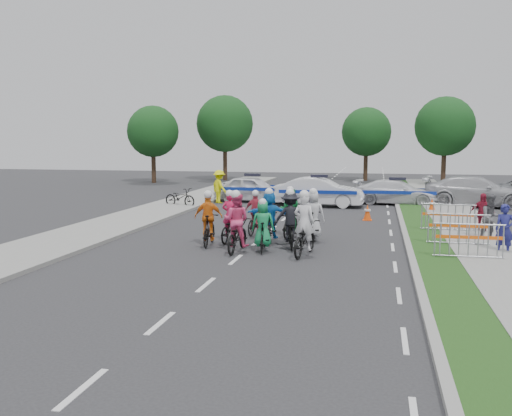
% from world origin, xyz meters
% --- Properties ---
extents(ground, '(90.00, 90.00, 0.00)m').
position_xyz_m(ground, '(0.00, 0.00, 0.00)').
color(ground, '#28282B').
rests_on(ground, ground).
extents(curb_right, '(0.20, 60.00, 0.12)m').
position_xyz_m(curb_right, '(5.10, 5.00, 0.06)').
color(curb_right, gray).
rests_on(curb_right, ground).
extents(grass_strip, '(1.20, 60.00, 0.11)m').
position_xyz_m(grass_strip, '(5.80, 5.00, 0.06)').
color(grass_strip, '#1F4215').
rests_on(grass_strip, ground).
extents(sidewalk_right, '(2.40, 60.00, 0.13)m').
position_xyz_m(sidewalk_right, '(7.60, 5.00, 0.07)').
color(sidewalk_right, gray).
rests_on(sidewalk_right, ground).
extents(sidewalk_left, '(3.00, 60.00, 0.13)m').
position_xyz_m(sidewalk_left, '(-6.50, 5.00, 0.07)').
color(sidewalk_left, gray).
rests_on(sidewalk_left, ground).
extents(rider_0, '(1.01, 2.08, 2.03)m').
position_xyz_m(rider_0, '(1.90, 1.07, 0.67)').
color(rider_0, black).
rests_on(rider_0, ground).
extents(rider_1, '(0.77, 1.67, 1.71)m').
position_xyz_m(rider_1, '(0.54, 1.42, 0.67)').
color(rider_1, black).
rests_on(rider_1, ground).
extents(rider_2, '(0.85, 1.96, 1.98)m').
position_xyz_m(rider_2, '(-0.27, 1.21, 0.73)').
color(rider_2, black).
rests_on(rider_2, ground).
extents(rider_3, '(0.98, 1.83, 1.88)m').
position_xyz_m(rider_3, '(-1.42, 2.00, 0.72)').
color(rider_3, black).
rests_on(rider_3, ground).
extents(rider_4, '(1.18, 2.01, 1.95)m').
position_xyz_m(rider_4, '(1.27, 2.36, 0.75)').
color(rider_4, black).
rests_on(rider_4, ground).
extents(rider_5, '(1.58, 1.88, 1.91)m').
position_xyz_m(rider_5, '(0.46, 2.92, 0.80)').
color(rider_5, black).
rests_on(rider_5, ground).
extents(rider_6, '(0.79, 1.84, 1.82)m').
position_xyz_m(rider_6, '(-0.92, 2.90, 0.60)').
color(rider_6, black).
rests_on(rider_6, ground).
extents(rider_7, '(0.80, 1.80, 1.88)m').
position_xyz_m(rider_7, '(1.89, 3.53, 0.73)').
color(rider_7, black).
rests_on(rider_7, ground).
extents(rider_8, '(0.84, 1.88, 1.86)m').
position_xyz_m(rider_8, '(0.95, 4.46, 0.69)').
color(rider_8, black).
rests_on(rider_8, ground).
extents(rider_9, '(0.89, 1.65, 1.68)m').
position_xyz_m(rider_9, '(-0.37, 4.56, 0.65)').
color(rider_9, black).
rests_on(rider_9, ground).
extents(police_car_0, '(4.50, 2.21, 1.48)m').
position_xyz_m(police_car_0, '(-2.93, 15.57, 0.74)').
color(police_car_0, white).
rests_on(police_car_0, ground).
extents(police_car_1, '(4.75, 1.82, 1.55)m').
position_xyz_m(police_car_1, '(1.03, 14.12, 0.77)').
color(police_car_1, white).
rests_on(police_car_1, ground).
extents(police_car_2, '(4.86, 2.57, 1.34)m').
position_xyz_m(police_car_2, '(5.11, 15.96, 0.67)').
color(police_car_2, white).
rests_on(police_car_2, ground).
extents(civilian_sedan, '(5.81, 3.16, 1.60)m').
position_xyz_m(civilian_sedan, '(9.22, 15.83, 0.80)').
color(civilian_sedan, '#B6B7BC').
rests_on(civilian_sedan, ground).
extents(spectator_0, '(0.61, 0.43, 1.57)m').
position_xyz_m(spectator_0, '(7.93, 2.49, 0.79)').
color(spectator_0, navy).
rests_on(spectator_0, ground).
extents(spectator_1, '(0.97, 0.85, 1.67)m').
position_xyz_m(spectator_1, '(7.96, 4.82, 0.84)').
color(spectator_1, '#535358').
rests_on(spectator_1, ground).
extents(spectator_2, '(0.99, 0.69, 1.55)m').
position_xyz_m(spectator_2, '(7.93, 6.42, 0.78)').
color(spectator_2, maroon).
rests_on(spectator_2, ground).
extents(marshal_hiviz, '(1.34, 1.32, 1.85)m').
position_xyz_m(marshal_hiviz, '(-4.62, 14.58, 0.93)').
color(marshal_hiviz, '#EFF00C').
rests_on(marshal_hiviz, ground).
extents(barrier_0, '(2.01, 0.54, 1.12)m').
position_xyz_m(barrier_0, '(6.70, 1.22, 0.56)').
color(barrier_0, '#A5A8AD').
rests_on(barrier_0, ground).
extents(barrier_1, '(2.02, 0.57, 1.12)m').
position_xyz_m(barrier_1, '(6.70, 3.46, 0.56)').
color(barrier_1, '#A5A8AD').
rests_on(barrier_1, ground).
extents(barrier_2, '(2.04, 0.68, 1.12)m').
position_xyz_m(barrier_2, '(6.70, 6.39, 0.56)').
color(barrier_2, '#A5A8AD').
rests_on(barrier_2, ground).
extents(cone_0, '(0.40, 0.40, 0.70)m').
position_xyz_m(cone_0, '(3.65, 9.31, 0.34)').
color(cone_0, '#F24C0C').
rests_on(cone_0, ground).
extents(cone_1, '(0.40, 0.40, 0.70)m').
position_xyz_m(cone_1, '(6.69, 12.83, 0.34)').
color(cone_1, '#F24C0C').
rests_on(cone_1, ground).
extents(parked_bike, '(2.03, 1.25, 1.00)m').
position_xyz_m(parked_bike, '(-6.16, 12.39, 0.50)').
color(parked_bike, black).
rests_on(parked_bike, ground).
extents(tree_0, '(4.20, 4.20, 6.30)m').
position_xyz_m(tree_0, '(-14.00, 28.00, 4.19)').
color(tree_0, '#382619').
rests_on(tree_0, ground).
extents(tree_1, '(4.55, 4.55, 6.82)m').
position_xyz_m(tree_1, '(9.00, 30.00, 4.54)').
color(tree_1, '#382619').
rests_on(tree_1, ground).
extents(tree_3, '(4.90, 4.90, 7.35)m').
position_xyz_m(tree_3, '(-9.00, 32.00, 4.89)').
color(tree_3, '#382619').
rests_on(tree_3, ground).
extents(tree_4, '(4.20, 4.20, 6.30)m').
position_xyz_m(tree_4, '(3.00, 34.00, 4.19)').
color(tree_4, '#382619').
rests_on(tree_4, ground).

